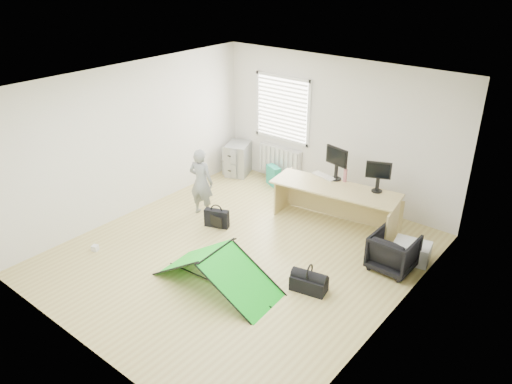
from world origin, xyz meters
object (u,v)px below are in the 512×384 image
Objects in this scene: monitor_left at (336,168)px; laptop_bag at (217,218)px; monitor_right at (378,181)px; desk at (334,207)px; office_chair at (393,252)px; storage_crate at (412,251)px; kite at (217,268)px; filing_cabinet at (238,159)px; person at (201,182)px; thermos at (345,175)px; duffel_bag at (309,284)px.

monitor_left is 2.26m from laptop_bag.
monitor_right is at bearing 12.84° from monitor_left.
desk reaches higher than office_chair.
kite is at bearing -128.64° from storage_crate.
monitor_right reaches higher than office_chair.
office_chair is at bearing -7.49° from laptop_bag.
storage_crate is (1.68, -0.45, -0.81)m from monitor_left.
filing_cabinet reaches higher than kite.
filing_cabinet is 1.94m from person.
kite reaches higher than storage_crate.
desk is at bearing 18.22° from laptop_bag.
desk is 2.39m from person.
duffel_bag is (0.70, -2.12, -0.75)m from thermos.
kite reaches higher than laptop_bag.
monitor_left reaches higher than storage_crate.
thermos is (2.78, -0.38, 0.52)m from filing_cabinet.
storage_crate is 1.27× the size of laptop_bag.
storage_crate is 1.84m from duffel_bag.
laptop_bag is at bearing -134.20° from thermos.
storage_crate is (4.29, -0.85, -0.19)m from filing_cabinet.
office_chair is (1.55, -0.86, -0.67)m from monitor_left.
storage_crate is at bearing -50.87° from monitor_right.
storage_crate is 3.28m from laptop_bag.
monitor_right is at bearing 17.66° from desk.
laptop_bag is at bearing 128.97° from kite.
monitor_right is at bearing 66.04° from kite.
monitor_left reaches higher than duffel_bag.
office_chair is (4.16, -1.26, -0.05)m from filing_cabinet.
kite is (-1.77, -1.97, -0.00)m from office_chair.
person is at bearing 9.34° from office_chair.
filing_cabinet is 2.86m from thermos.
filing_cabinet is 2.71m from monitor_left.
laptop_bag is (-3.07, -1.14, 0.01)m from storage_crate.
office_chair is (0.76, -0.87, -0.65)m from monitor_right.
filing_cabinet reaches higher than duffel_bag.
filing_cabinet is 4.02m from kite.
filing_cabinet is 1.60× the size of laptop_bag.
filing_cabinet is at bearing 168.79° from storage_crate.
monitor_left is at bearing 27.42° from laptop_bag.
person is at bearing -91.45° from filing_cabinet.
duffel_bag is at bearing 62.13° from office_chair.
desk reaches higher than kite.
kite is at bearing 125.14° from person.
thermos is 0.46× the size of duffel_bag.
duffel_bag is at bearing -55.04° from monitor_left.
monitor_left is 1.07× the size of laptop_bag.
office_chair is at bearing -30.81° from desk.
monitor_right reaches higher than kite.
laptop_bag is at bearing 14.58° from office_chair.
monitor_right is at bearing 152.83° from storage_crate.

